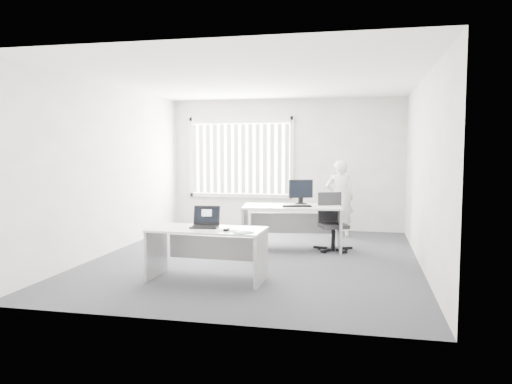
% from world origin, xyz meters
% --- Properties ---
extents(ground, '(6.00, 6.00, 0.00)m').
position_xyz_m(ground, '(0.00, 0.00, 0.00)').
color(ground, '#404146').
rests_on(ground, ground).
extents(wall_back, '(5.00, 0.02, 2.80)m').
position_xyz_m(wall_back, '(0.00, 3.00, 1.40)').
color(wall_back, silver).
rests_on(wall_back, ground).
extents(wall_front, '(5.00, 0.02, 2.80)m').
position_xyz_m(wall_front, '(0.00, -3.00, 1.40)').
color(wall_front, silver).
rests_on(wall_front, ground).
extents(wall_left, '(0.02, 6.00, 2.80)m').
position_xyz_m(wall_left, '(-2.50, 0.00, 1.40)').
color(wall_left, silver).
rests_on(wall_left, ground).
extents(wall_right, '(0.02, 6.00, 2.80)m').
position_xyz_m(wall_right, '(2.50, 0.00, 1.40)').
color(wall_right, silver).
rests_on(wall_right, ground).
extents(ceiling, '(5.00, 6.00, 0.02)m').
position_xyz_m(ceiling, '(0.00, 0.00, 2.80)').
color(ceiling, white).
rests_on(ceiling, wall_back).
extents(window, '(2.32, 0.06, 1.76)m').
position_xyz_m(window, '(-1.00, 2.96, 1.55)').
color(window, silver).
rests_on(window, wall_back).
extents(blinds, '(2.20, 0.10, 1.50)m').
position_xyz_m(blinds, '(-1.00, 2.90, 1.52)').
color(blinds, white).
rests_on(blinds, wall_back).
extents(desk_near, '(1.54, 0.76, 0.69)m').
position_xyz_m(desk_near, '(-0.37, -1.41, 0.50)').
color(desk_near, silver).
rests_on(desk_near, ground).
extents(desk_far, '(1.76, 0.98, 0.76)m').
position_xyz_m(desk_far, '(0.45, 0.83, 0.55)').
color(desk_far, silver).
rests_on(desk_far, ground).
extents(office_chair, '(0.74, 0.74, 0.99)m').
position_xyz_m(office_chair, '(1.14, 0.89, 0.31)').
color(office_chair, black).
rests_on(office_chair, ground).
extents(person, '(0.59, 0.41, 1.53)m').
position_xyz_m(person, '(1.19, 2.33, 0.76)').
color(person, silver).
rests_on(person, ground).
extents(laptop, '(0.39, 0.36, 0.28)m').
position_xyz_m(laptop, '(-0.42, -1.35, 0.83)').
color(laptop, black).
rests_on(laptop, desk_near).
extents(paper_sheet, '(0.32, 0.23, 0.00)m').
position_xyz_m(paper_sheet, '(-0.08, -1.54, 0.69)').
color(paper_sheet, white).
rests_on(paper_sheet, desk_near).
extents(mouse, '(0.06, 0.10, 0.04)m').
position_xyz_m(mouse, '(-0.06, -1.55, 0.71)').
color(mouse, silver).
rests_on(mouse, paper_sheet).
extents(booklet, '(0.25, 0.27, 0.01)m').
position_xyz_m(booklet, '(0.19, -1.66, 0.70)').
color(booklet, white).
rests_on(booklet, desk_near).
extents(keyboard, '(0.51, 0.28, 0.02)m').
position_xyz_m(keyboard, '(0.55, 0.69, 0.77)').
color(keyboard, black).
rests_on(keyboard, desk_far).
extents(monitor, '(0.45, 0.26, 0.43)m').
position_xyz_m(monitor, '(0.56, 1.15, 0.98)').
color(monitor, black).
rests_on(monitor, desk_far).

